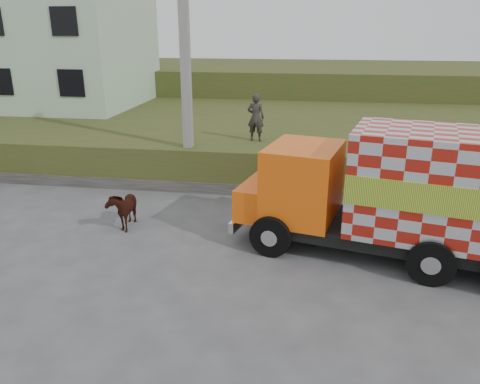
% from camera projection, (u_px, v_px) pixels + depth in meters
% --- Properties ---
extents(ground, '(120.00, 120.00, 0.00)m').
position_uv_depth(ground, '(183.00, 244.00, 12.51)').
color(ground, '#474749').
rests_on(ground, ground).
extents(embankment, '(40.00, 12.00, 1.50)m').
position_uv_depth(embankment, '(240.00, 135.00, 21.56)').
color(embankment, '#304A18').
rests_on(embankment, ground).
extents(embankment_far, '(40.00, 12.00, 3.00)m').
position_uv_depth(embankment_far, '(267.00, 87.00, 32.48)').
color(embankment_far, '#304A18').
rests_on(embankment_far, ground).
extents(retaining_strip, '(16.00, 0.50, 0.40)m').
position_uv_depth(retaining_strip, '(160.00, 184.00, 16.64)').
color(retaining_strip, '#595651').
rests_on(retaining_strip, ground).
extents(building, '(10.00, 8.00, 6.00)m').
position_uv_depth(building, '(43.00, 46.00, 24.69)').
color(building, '#A9C5A9').
rests_on(building, embankment).
extents(utility_pole, '(1.20, 0.30, 8.00)m').
position_uv_depth(utility_pole, '(186.00, 72.00, 15.57)').
color(utility_pole, gray).
rests_on(utility_pole, ground).
extents(cargo_truck, '(7.67, 3.92, 3.27)m').
position_uv_depth(cargo_truck, '(403.00, 194.00, 11.29)').
color(cargo_truck, black).
rests_on(cargo_truck, ground).
extents(cow, '(0.76, 1.42, 1.15)m').
position_uv_depth(cow, '(123.00, 208.00, 13.44)').
color(cow, '#311B0C').
rests_on(cow, ground).
extents(pedestrian, '(0.67, 0.49, 1.72)m').
position_uv_depth(pedestrian, '(256.00, 117.00, 17.04)').
color(pedestrian, '#2E2C28').
rests_on(pedestrian, embankment).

